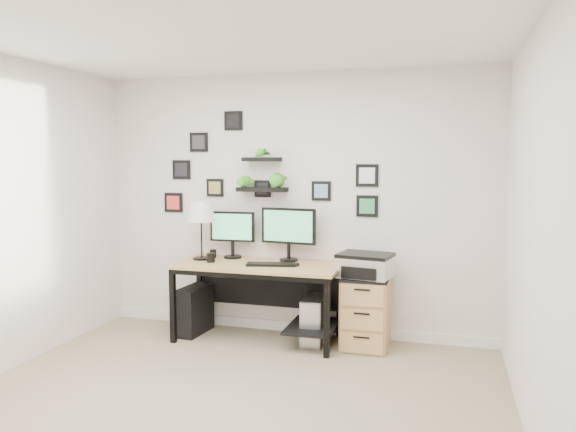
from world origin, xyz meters
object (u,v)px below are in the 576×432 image
(pc_tower_black, at_px, (194,310))
(pc_tower_grey, at_px, (313,320))
(table_lamp, at_px, (201,213))
(printer, at_px, (365,265))
(monitor_right, at_px, (288,230))
(desk, at_px, (262,276))
(file_cabinet, at_px, (366,312))
(mug, at_px, (211,258))
(monitor_left, at_px, (232,231))

(pc_tower_black, relative_size, pc_tower_grey, 1.02)
(pc_tower_grey, bearing_deg, table_lamp, 179.88)
(pc_tower_grey, bearing_deg, pc_tower_black, -177.97)
(table_lamp, distance_m, printer, 1.70)
(monitor_right, xyz_separation_m, pc_tower_black, (-0.94, -0.20, -0.83))
(desk, height_order, file_cabinet, desk)
(monitor_right, relative_size, pc_tower_grey, 1.23)
(monitor_right, relative_size, file_cabinet, 0.84)
(pc_tower_grey, relative_size, file_cabinet, 0.68)
(file_cabinet, height_order, printer, printer)
(desk, xyz_separation_m, printer, (0.99, 0.03, 0.15))
(desk, bearing_deg, printer, 1.64)
(monitor_right, bearing_deg, file_cabinet, -9.94)
(mug, distance_m, file_cabinet, 1.58)
(monitor_left, relative_size, pc_tower_black, 1.01)
(monitor_left, xyz_separation_m, file_cabinet, (1.38, -0.14, -0.69))
(table_lamp, bearing_deg, desk, -3.87)
(monitor_right, height_order, file_cabinet, monitor_right)
(table_lamp, distance_m, pc_tower_black, 0.99)
(monitor_right, bearing_deg, desk, -136.84)
(table_lamp, relative_size, file_cabinet, 0.87)
(monitor_right, bearing_deg, mug, -158.41)
(monitor_left, height_order, monitor_right, monitor_right)
(desk, height_order, monitor_right, monitor_right)
(desk, xyz_separation_m, monitor_right, (0.21, 0.20, 0.44))
(monitor_left, bearing_deg, printer, -6.99)
(monitor_right, distance_m, printer, 0.85)
(mug, relative_size, pc_tower_grey, 0.20)
(monitor_left, bearing_deg, monitor_right, -0.02)
(monitor_left, bearing_deg, pc_tower_black, -149.96)
(desk, relative_size, printer, 3.01)
(mug, bearing_deg, desk, 9.50)
(desk, distance_m, pc_tower_grey, 0.65)
(desk, xyz_separation_m, table_lamp, (-0.65, 0.04, 0.59))
(monitor_right, height_order, mug, monitor_right)
(desk, bearing_deg, monitor_right, 43.16)
(table_lamp, bearing_deg, file_cabinet, 0.49)
(pc_tower_black, bearing_deg, mug, -15.06)
(table_lamp, xyz_separation_m, mug, (0.15, -0.13, -0.42))
(monitor_left, bearing_deg, file_cabinet, -5.73)
(monitor_left, bearing_deg, desk, -27.28)
(table_lamp, distance_m, pc_tower_grey, 1.53)
(monitor_right, distance_m, pc_tower_black, 1.26)
(desk, height_order, table_lamp, table_lamp)
(desk, distance_m, monitor_right, 0.52)
(printer, bearing_deg, table_lamp, 179.46)
(mug, bearing_deg, monitor_left, 67.54)
(monitor_right, bearing_deg, monitor_left, 179.98)
(table_lamp, height_order, mug, table_lamp)
(file_cabinet, bearing_deg, pc_tower_black, -178.01)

